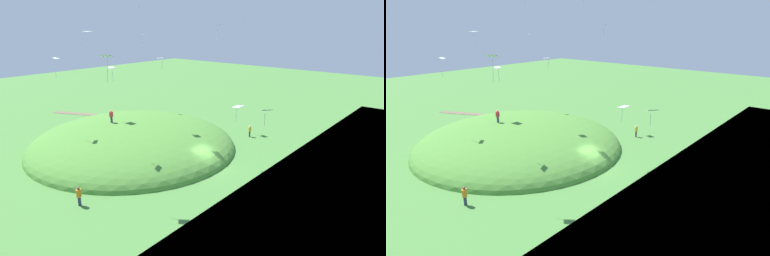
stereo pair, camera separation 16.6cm
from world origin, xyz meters
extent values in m
plane|color=#447936|center=(0.00, 0.00, 0.00)|extent=(160.00, 160.00, 0.00)
ellipsoid|color=#498232|center=(11.12, 0.91, 0.00)|extent=(25.47, 25.27, 6.48)
cube|color=brown|center=(26.32, -4.86, 0.02)|extent=(16.43, 8.71, 0.04)
cube|color=navy|center=(12.64, 2.80, 3.56)|extent=(0.26, 0.14, 0.76)
cylinder|color=red|center=(12.64, 2.80, 4.24)|extent=(0.47, 0.47, 0.60)
sphere|color=beige|center=(12.64, 2.80, 4.66)|extent=(0.23, 0.23, 0.23)
cube|color=#2B2F50|center=(3.49, 13.19, 0.42)|extent=(0.26, 0.25, 0.84)
cylinder|color=orange|center=(3.49, 13.19, 1.18)|extent=(0.60, 0.60, 0.67)
sphere|color=brown|center=(3.49, 13.19, 1.64)|extent=(0.25, 0.25, 0.25)
cube|color=#322E2E|center=(1.78, -11.54, 0.39)|extent=(0.24, 0.20, 0.79)
cylinder|color=gold|center=(1.78, -11.54, 1.10)|extent=(0.52, 0.52, 0.62)
sphere|color=beige|center=(1.78, -11.54, 1.53)|extent=(0.24, 0.24, 0.24)
cube|color=white|center=(16.64, -6.38, 13.18)|extent=(0.70, 0.78, 0.04)
cylinder|color=white|center=(16.88, -6.63, 12.15)|extent=(0.13, 0.29, 1.72)
cube|color=white|center=(7.81, -1.04, 10.92)|extent=(0.71, 0.89, 0.06)
cylinder|color=white|center=(7.71, -1.16, 10.20)|extent=(0.12, 0.09, 1.04)
cube|color=white|center=(16.41, 2.55, 13.77)|extent=(1.22, 0.88, 0.06)
cylinder|color=white|center=(16.56, 2.62, 12.71)|extent=(0.16, 0.19, 1.52)
cube|color=silver|center=(2.08, 10.38, 12.36)|extent=(1.06, 1.01, 0.19)
cylinder|color=silver|center=(2.11, 10.37, 11.22)|extent=(0.20, 0.26, 1.83)
cube|color=white|center=(-5.90, -1.04, 7.11)|extent=(1.18, 1.21, 0.27)
cylinder|color=white|center=(-5.86, -0.86, 6.20)|extent=(0.06, 0.12, 1.31)
cube|color=white|center=(14.13, 8.15, 11.21)|extent=(0.86, 0.91, 0.15)
cylinder|color=white|center=(14.12, 8.36, 10.11)|extent=(0.21, 0.09, 1.83)
cube|color=white|center=(-4.50, 1.64, 7.73)|extent=(0.75, 1.06, 0.12)
cylinder|color=white|center=(-4.27, 1.54, 6.90)|extent=(0.09, 0.17, 1.13)
cylinder|color=white|center=(10.90, -11.26, 17.31)|extent=(0.17, 0.24, 1.36)
cube|color=white|center=(6.46, 6.81, 10.74)|extent=(0.49, 0.68, 0.13)
cylinder|color=white|center=(6.47, 6.71, 9.97)|extent=(0.17, 0.06, 1.21)
cube|color=white|center=(0.25, -1.63, 14.55)|extent=(0.96, 1.04, 0.19)
cylinder|color=white|center=(0.45, -1.75, 13.58)|extent=(0.13, 0.11, 1.51)
camera|label=1|loc=(-19.87, 26.03, 14.84)|focal=31.16mm
camera|label=2|loc=(-20.00, 25.92, 14.84)|focal=31.16mm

